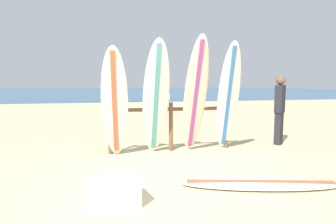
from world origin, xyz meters
The scene contains 11 objects.
ground_plane centered at (0.00, 0.00, 0.00)m, with size 120.00×120.00×0.00m, color #D3BC8C.
ocean_water centered at (0.00, 58.00, 0.00)m, with size 120.00×80.00×0.01m, color #1E5984.
surfboard_rack centered at (0.48, 1.89, 0.69)m, with size 2.73×0.09×1.07m.
surfboard_leaning_far_left centered at (-0.73, 1.54, 1.09)m, with size 0.58×0.68×2.19m.
surfboard_leaning_left centered at (0.09, 1.54, 1.17)m, with size 0.57×0.80×2.34m.
surfboard_leaning_center_left centered at (0.91, 1.48, 1.21)m, with size 0.48×0.91×2.43m.
surfboard_leaning_center centered at (1.68, 1.56, 1.17)m, with size 0.56×0.85×2.35m.
surfboard_lying_on_sand centered at (1.29, -0.42, 0.04)m, with size 2.37×1.06×0.08m.
beachgoer_standing centered at (3.20, 1.93, 0.92)m, with size 0.32×0.30×1.68m.
small_boat_offshore centered at (5.09, 24.21, 0.26)m, with size 1.48×3.20×0.71m.
cooler_box centered at (-0.81, -0.63, 0.18)m, with size 0.60×0.40×0.36m, color white.
Camera 1 is at (-0.81, -3.79, 1.47)m, focal length 28.52 mm.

